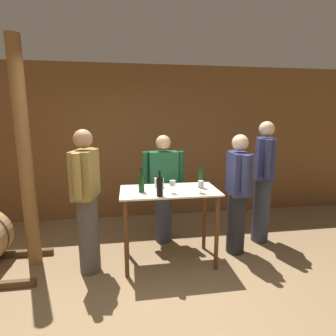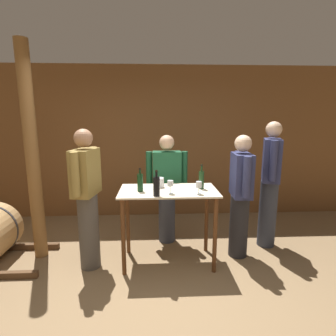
% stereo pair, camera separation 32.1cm
% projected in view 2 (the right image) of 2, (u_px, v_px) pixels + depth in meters
% --- Properties ---
extents(ground_plane, '(14.00, 14.00, 0.00)m').
position_uv_depth(ground_plane, '(152.00, 311.00, 2.48)').
color(ground_plane, brown).
extents(back_wall, '(8.40, 0.05, 2.70)m').
position_uv_depth(back_wall, '(153.00, 143.00, 4.73)').
color(back_wall, brown).
rests_on(back_wall, ground_plane).
extents(tasting_table, '(1.18, 0.63, 0.94)m').
position_uv_depth(tasting_table, '(168.00, 205.00, 3.20)').
color(tasting_table, beige).
rests_on(tasting_table, ground_plane).
extents(wooden_post, '(0.16, 0.16, 2.70)m').
position_uv_depth(wooden_post, '(32.00, 155.00, 3.24)').
color(wooden_post, brown).
rests_on(wooden_post, ground_plane).
extents(wine_bottle_far_left, '(0.07, 0.07, 0.28)m').
position_uv_depth(wine_bottle_far_left, '(140.00, 182.00, 3.08)').
color(wine_bottle_far_left, black).
rests_on(wine_bottle_far_left, tasting_table).
extents(wine_bottle_left, '(0.07, 0.07, 0.29)m').
position_uv_depth(wine_bottle_left, '(157.00, 186.00, 2.90)').
color(wine_bottle_left, black).
rests_on(wine_bottle_left, tasting_table).
extents(wine_bottle_center, '(0.07, 0.07, 0.30)m').
position_uv_depth(wine_bottle_center, '(201.00, 179.00, 3.20)').
color(wine_bottle_center, '#193819').
rests_on(wine_bottle_center, tasting_table).
extents(wine_glass_near_left, '(0.07, 0.07, 0.15)m').
position_uv_depth(wine_glass_near_left, '(170.00, 184.00, 2.99)').
color(wine_glass_near_left, silver).
rests_on(wine_glass_near_left, tasting_table).
extents(wine_glass_near_center, '(0.07, 0.07, 0.15)m').
position_uv_depth(wine_glass_near_center, '(199.00, 185.00, 2.97)').
color(wine_glass_near_center, silver).
rests_on(wine_glass_near_center, tasting_table).
extents(ice_bucket, '(0.12, 0.12, 0.12)m').
position_uv_depth(ice_bucket, '(159.00, 183.00, 3.28)').
color(ice_bucket, silver).
rests_on(ice_bucket, tasting_table).
extents(person_host, '(0.25, 0.59, 1.60)m').
position_uv_depth(person_host, '(240.00, 194.00, 3.34)').
color(person_host, '#232328').
rests_on(person_host, ground_plane).
extents(person_visitor_with_scarf, '(0.34, 0.56, 1.75)m').
position_uv_depth(person_visitor_with_scarf, '(270.00, 182.00, 3.61)').
color(person_visitor_with_scarf, '#333847').
rests_on(person_visitor_with_scarf, ground_plane).
extents(person_visitor_bearded, '(0.59, 0.24, 1.57)m').
position_uv_depth(person_visitor_bearded, '(167.00, 187.00, 3.76)').
color(person_visitor_bearded, '#333847').
rests_on(person_visitor_bearded, ground_plane).
extents(person_visitor_near_door, '(0.29, 0.58, 1.68)m').
position_uv_depth(person_visitor_near_door, '(87.00, 197.00, 3.07)').
color(person_visitor_near_door, '#4C4742').
rests_on(person_visitor_near_door, ground_plane).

